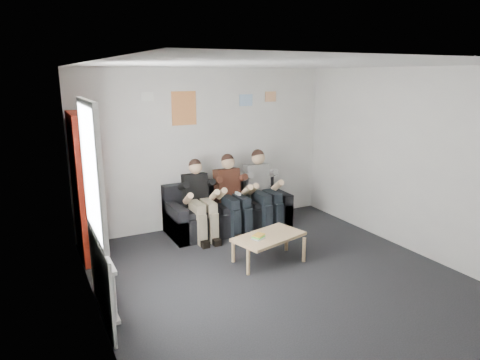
# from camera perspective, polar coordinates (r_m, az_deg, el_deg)

# --- Properties ---
(room_shell) EXTENTS (5.00, 5.00, 5.00)m
(room_shell) POSITION_cam_1_polar(r_m,az_deg,el_deg) (5.22, 6.26, 0.07)
(room_shell) COLOR black
(room_shell) RESTS_ON ground
(sofa) EXTENTS (2.09, 0.85, 0.81)m
(sofa) POSITION_cam_1_polar(r_m,az_deg,el_deg) (7.38, -1.67, -4.27)
(sofa) COLOR black
(sofa) RESTS_ON ground
(bookshelf) EXTENTS (0.31, 0.94, 2.09)m
(bookshelf) POSITION_cam_1_polar(r_m,az_deg,el_deg) (6.44, -19.70, -0.82)
(bookshelf) COLOR maroon
(bookshelf) RESTS_ON ground
(coffee_table) EXTENTS (1.00, 0.55, 0.40)m
(coffee_table) POSITION_cam_1_polar(r_m,az_deg,el_deg) (6.07, 3.87, -7.79)
(coffee_table) COLOR #D9BB7D
(coffee_table) RESTS_ON ground
(game_cases) EXTENTS (0.20, 0.18, 0.04)m
(game_cases) POSITION_cam_1_polar(r_m,az_deg,el_deg) (5.94, 2.48, -7.57)
(game_cases) COLOR silver
(game_cases) RESTS_ON coffee_table
(person_left) EXTENTS (0.39, 0.84, 1.27)m
(person_left) POSITION_cam_1_polar(r_m,az_deg,el_deg) (6.88, -5.37, -2.68)
(person_left) COLOR black
(person_left) RESTS_ON sofa
(person_middle) EXTENTS (0.41, 0.87, 1.31)m
(person_middle) POSITION_cam_1_polar(r_m,az_deg,el_deg) (7.10, -1.01, -1.98)
(person_middle) COLOR #462217
(person_middle) RESTS_ON sofa
(person_right) EXTENTS (0.42, 0.90, 1.34)m
(person_right) POSITION_cam_1_polar(r_m,az_deg,el_deg) (7.36, 3.06, -1.34)
(person_right) COLOR silver
(person_right) RESTS_ON sofa
(radiator) EXTENTS (0.10, 0.64, 0.60)m
(radiator) POSITION_cam_1_polar(r_m,az_deg,el_deg) (5.01, -17.14, -13.37)
(radiator) COLOR silver
(radiator) RESTS_ON ground
(window) EXTENTS (0.05, 1.30, 2.36)m
(window) POSITION_cam_1_polar(r_m,az_deg,el_deg) (4.73, -18.61, -6.15)
(window) COLOR white
(window) RESTS_ON room_shell
(poster_large) EXTENTS (0.42, 0.01, 0.55)m
(poster_large) POSITION_cam_1_polar(r_m,az_deg,el_deg) (7.15, -7.48, 9.46)
(poster_large) COLOR gold
(poster_large) RESTS_ON room_shell
(poster_blue) EXTENTS (0.25, 0.01, 0.20)m
(poster_blue) POSITION_cam_1_polar(r_m,az_deg,el_deg) (7.61, 0.80, 10.60)
(poster_blue) COLOR #3E8DD4
(poster_blue) RESTS_ON room_shell
(poster_pink) EXTENTS (0.22, 0.01, 0.18)m
(poster_pink) POSITION_cam_1_polar(r_m,az_deg,el_deg) (7.85, 4.09, 11.03)
(poster_pink) COLOR #B93984
(poster_pink) RESTS_ON room_shell
(poster_sign) EXTENTS (0.20, 0.01, 0.14)m
(poster_sign) POSITION_cam_1_polar(r_m,az_deg,el_deg) (6.96, -12.27, 10.80)
(poster_sign) COLOR white
(poster_sign) RESTS_ON room_shell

